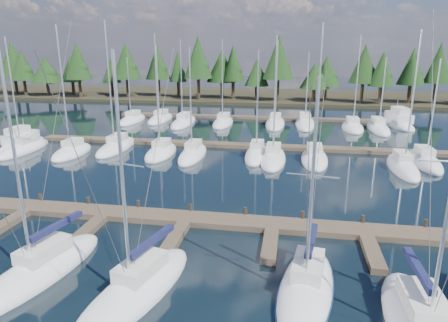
% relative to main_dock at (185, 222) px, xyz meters
% --- Properties ---
extents(ground, '(260.00, 260.00, 0.00)m').
position_rel_main_dock_xyz_m(ground, '(0.00, 12.64, -0.20)').
color(ground, black).
rests_on(ground, ground).
extents(far_shore, '(220.00, 30.00, 0.60)m').
position_rel_main_dock_xyz_m(far_shore, '(0.00, 72.64, 0.10)').
color(far_shore, black).
rests_on(far_shore, ground).
extents(main_dock, '(44.00, 6.13, 0.90)m').
position_rel_main_dock_xyz_m(main_dock, '(0.00, 0.00, 0.00)').
color(main_dock, brown).
rests_on(main_dock, ground).
extents(back_docks, '(50.00, 21.80, 0.40)m').
position_rel_main_dock_xyz_m(back_docks, '(0.00, 32.23, -0.00)').
color(back_docks, brown).
rests_on(back_docks, ground).
extents(front_sailboat_2, '(4.32, 9.43, 14.06)m').
position_rel_main_dock_xyz_m(front_sailboat_2, '(-6.02, -7.43, 0.09)').
color(front_sailboat_2, silver).
rests_on(front_sailboat_2, ground).
extents(front_sailboat_3, '(4.82, 9.28, 12.59)m').
position_rel_main_dock_xyz_m(front_sailboat_3, '(-0.22, -8.18, 0.08)').
color(front_sailboat_3, silver).
rests_on(front_sailboat_3, ground).
extents(front_sailboat_4, '(3.86, 9.06, 11.51)m').
position_rel_main_dock_xyz_m(front_sailboat_4, '(8.06, -6.65, 0.07)').
color(front_sailboat_4, silver).
rests_on(front_sailboat_4, ground).
extents(back_sailboat_rows, '(47.44, 32.70, 15.45)m').
position_rel_main_dock_xyz_m(back_sailboat_rows, '(-0.22, 27.42, 0.06)').
color(back_sailboat_rows, silver).
rests_on(back_sailboat_rows, ground).
extents(motor_yacht_left, '(2.84, 8.33, 4.15)m').
position_rel_main_dock_xyz_m(motor_yacht_left, '(-25.61, 18.21, 0.26)').
color(motor_yacht_left, silver).
rests_on(motor_yacht_left, ground).
extents(motor_yacht_right, '(4.73, 10.04, 4.83)m').
position_rel_main_dock_xyz_m(motor_yacht_right, '(23.14, 40.06, 0.32)').
color(motor_yacht_right, silver).
rests_on(motor_yacht_right, ground).
extents(tree_line, '(186.90, 11.69, 13.50)m').
position_rel_main_dock_xyz_m(tree_line, '(-1.60, 62.78, 7.35)').
color(tree_line, black).
rests_on(tree_line, far_shore).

